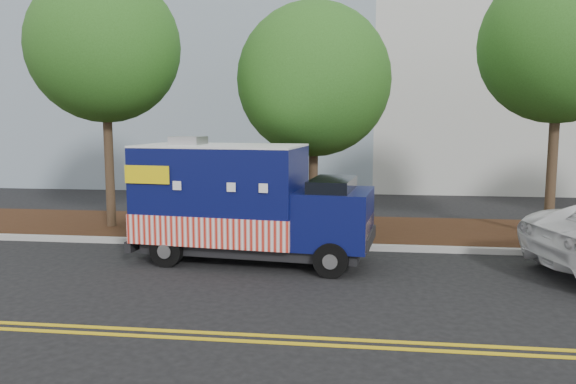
# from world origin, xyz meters

# --- Properties ---
(ground) EXTENTS (120.00, 120.00, 0.00)m
(ground) POSITION_xyz_m (0.00, 0.00, 0.00)
(ground) COLOR black
(ground) RESTS_ON ground
(curb) EXTENTS (120.00, 0.18, 0.15)m
(curb) POSITION_xyz_m (0.00, 1.40, 0.07)
(curb) COLOR #9E9E99
(curb) RESTS_ON ground
(mulch_strip) EXTENTS (120.00, 4.00, 0.15)m
(mulch_strip) POSITION_xyz_m (0.00, 3.50, 0.07)
(mulch_strip) COLOR black
(mulch_strip) RESTS_ON ground
(centerline_near) EXTENTS (120.00, 0.10, 0.01)m
(centerline_near) POSITION_xyz_m (0.00, -4.45, 0.01)
(centerline_near) COLOR gold
(centerline_near) RESTS_ON ground
(centerline_far) EXTENTS (120.00, 0.10, 0.01)m
(centerline_far) POSITION_xyz_m (0.00, -4.70, 0.01)
(centerline_far) COLOR gold
(centerline_far) RESTS_ON ground
(tree_a) EXTENTS (4.27, 4.27, 7.44)m
(tree_a) POSITION_xyz_m (-5.81, 2.93, 5.29)
(tree_a) COLOR #38281C
(tree_a) RESTS_ON ground
(tree_b) EXTENTS (4.28, 4.28, 6.50)m
(tree_b) POSITION_xyz_m (0.11, 3.29, 4.36)
(tree_b) COLOR #38281C
(tree_b) RESTS_ON ground
(tree_c) EXTENTS (4.10, 4.10, 7.26)m
(tree_c) POSITION_xyz_m (6.49, 3.07, 5.19)
(tree_c) COLOR #38281C
(tree_c) RESTS_ON ground
(sign_post) EXTENTS (0.06, 0.06, 2.40)m
(sign_post) POSITION_xyz_m (-2.75, 1.75, 1.20)
(sign_post) COLOR #473828
(sign_post) RESTS_ON ground
(food_truck) EXTENTS (5.66, 2.64, 2.88)m
(food_truck) POSITION_xyz_m (-1.29, 0.00, 1.30)
(food_truck) COLOR black
(food_truck) RESTS_ON ground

